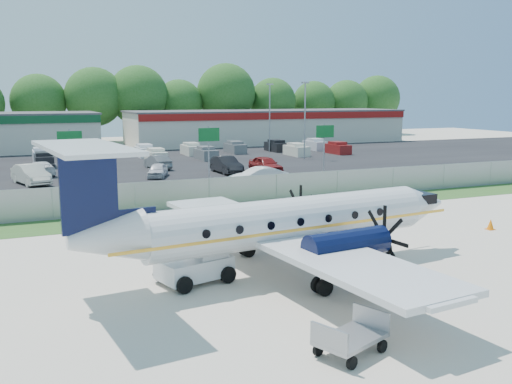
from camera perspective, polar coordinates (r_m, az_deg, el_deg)
name	(u,v)px	position (r m, az deg, el deg)	size (l,w,h in m)	color
ground	(308,262)	(26.14, 5.23, -7.00)	(170.00, 170.00, 0.00)	beige
grass_verge	(219,213)	(36.81, -3.69, -2.09)	(170.00, 4.00, 0.02)	#2D561E
access_road	(188,196)	(43.36, -6.79, -0.36)	(170.00, 8.00, 0.02)	black
parking_lot	(133,165)	(63.58, -12.18, 2.65)	(170.00, 32.00, 0.02)	black
perimeter_fence	(209,193)	(38.48, -4.70, -0.09)	(120.00, 0.06, 1.99)	gray
building_east	(267,126)	(92.30, 1.14, 6.58)	(44.40, 12.40, 5.24)	beige
sign_left	(70,148)	(45.24, -18.10, 4.25)	(1.80, 0.26, 5.00)	gray
sign_mid	(209,143)	(47.50, -4.74, 4.92)	(1.80, 0.26, 5.00)	gray
sign_right	(325,139)	(52.03, 6.88, 5.28)	(1.80, 0.26, 5.00)	gray
light_pole_ne	(305,115)	(68.03, 4.91, 7.68)	(0.90, 0.35, 9.09)	gray
light_pole_se	(270,113)	(77.00, 1.37, 7.92)	(0.90, 0.35, 9.09)	gray
tree_line	(92,142)	(97.03, -16.09, 4.80)	(112.00, 6.00, 14.00)	#215218
aircraft	(283,222)	(23.95, 2.68, -3.00)	(18.78, 18.48, 5.77)	silver
pushback_tug	(197,264)	(23.30, -5.91, -7.20)	(3.18, 2.65, 1.53)	silver
baggage_cart_near	(389,283)	(22.45, 13.20, -8.86)	(1.91, 1.29, 0.94)	gray
baggage_cart_far	(351,337)	(17.29, 9.45, -14.11)	(2.48, 2.00, 1.13)	gray
cone_nose	(491,225)	(34.77, 22.40, -3.03)	(0.43, 0.43, 0.61)	orange
cone_starboard_wing	(113,223)	(33.82, -14.10, -3.00)	(0.37, 0.37, 0.52)	orange
road_car_mid	(258,187)	(47.18, 0.19, 0.50)	(1.73, 4.97, 1.64)	silver
road_car_east	(454,182)	(53.13, 19.15, 0.99)	(2.36, 5.12, 1.42)	navy
parked_car_a	(32,184)	(52.21, -21.52, 0.71)	(1.82, 5.21, 1.72)	beige
parked_car_b	(76,184)	(51.18, -17.52, 0.77)	(1.43, 4.11, 1.36)	silver
parked_car_c	(158,177)	(53.62, -9.79, 1.46)	(1.56, 3.88, 1.32)	silver
parked_car_d	(226,173)	(55.78, -3.00, 1.89)	(1.74, 5.00, 1.65)	black
parked_car_e	(266,173)	(55.78, 0.97, 1.90)	(1.95, 4.84, 1.65)	maroon
parked_car_f	(40,176)	(57.59, -20.78, 1.52)	(1.92, 4.71, 1.37)	silver
parked_car_g	(158,169)	(59.66, -9.80, 2.27)	(1.56, 4.48, 1.47)	#595B5E
far_parking_rows	(125,161)	(68.47, -12.99, 3.09)	(56.00, 10.00, 1.60)	gray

